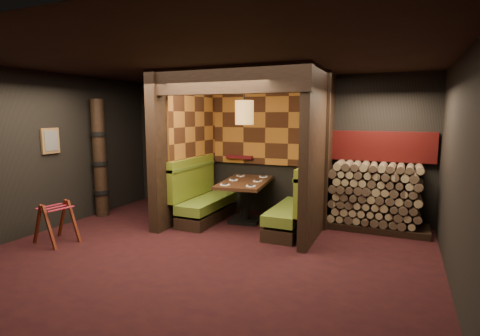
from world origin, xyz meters
The scene contains 23 objects.
floor centered at (0.00, 0.00, -0.01)m, with size 6.50×5.50×0.02m, color black.
ceiling centered at (0.00, 0.00, 2.86)m, with size 6.50×5.50×0.02m, color black.
wall_back centered at (0.00, 2.76, 1.43)m, with size 6.50×0.02×2.85m, color black.
wall_front centered at (0.00, -2.76, 1.43)m, with size 6.50×0.02×2.85m, color black.
wall_left centered at (-3.26, 0.00, 1.43)m, with size 0.02×5.50×2.85m, color black.
wall_right centered at (3.26, 0.00, 1.43)m, with size 0.02×5.50×2.85m, color black.
partition_left centered at (-1.35, 1.65, 1.43)m, with size 0.20×2.20×2.85m, color black.
partition_right centered at (1.30, 1.70, 1.43)m, with size 0.15×2.10×2.85m, color black.
header_beam centered at (-0.02, 0.70, 2.63)m, with size 2.85×0.18×0.44m, color black.
tapa_back_panel centered at (-0.02, 2.71, 1.82)m, with size 2.40×0.06×1.55m, color #A86323.
tapa_side_panel centered at (-1.23, 1.82, 1.85)m, with size 0.04×1.85×1.45m, color #A86323.
lacquer_shelf centered at (-0.60, 2.65, 1.18)m, with size 0.60×0.12×0.07m, color #540F17.
booth_bench_left centered at (-0.96, 1.65, 0.40)m, with size 0.68×1.60×1.14m.
booth_bench_right centered at (0.93, 1.65, 0.40)m, with size 0.68×1.60×1.14m.
dining_table centered at (-0.14, 1.87, 0.58)m, with size 1.04×1.65×0.82m.
place_settings centered at (-0.14, 1.87, 0.83)m, with size 0.81×1.30×0.03m.
pendant_lamp centered at (-0.14, 1.82, 2.13)m, with size 0.35×0.35×0.95m.
framed_picture centered at (-3.22, 0.10, 1.62)m, with size 0.05×0.36×0.46m.
luggage_rack centered at (-2.51, -0.49, 0.36)m, with size 0.73×0.57×0.72m.
totem_column centered at (-3.05, 1.10, 1.19)m, with size 0.31×0.31×2.40m.
firewood_stack centered at (2.29, 2.35, 0.61)m, with size 1.73×0.70×1.22m.
mosaic_header centered at (2.29, 2.68, 1.50)m, with size 1.83×0.10×0.56m, color maroon.
bay_front_post centered at (1.39, 1.96, 1.43)m, with size 0.08×0.08×2.85m, color black.
Camera 1 is at (2.62, -4.72, 2.09)m, focal length 28.00 mm.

